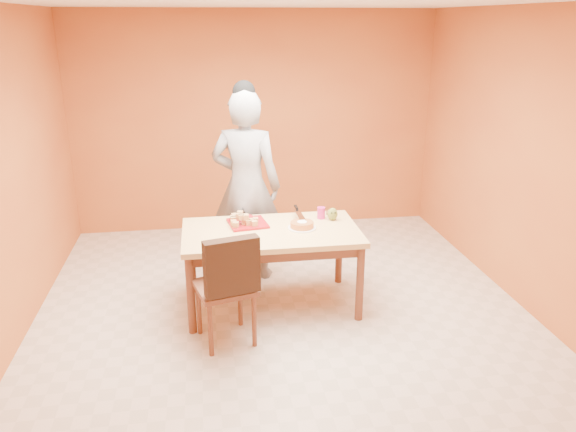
{
  "coord_description": "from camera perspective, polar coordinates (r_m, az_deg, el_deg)",
  "views": [
    {
      "loc": [
        -0.66,
        -4.46,
        2.56
      ],
      "look_at": [
        0.07,
        0.3,
        0.87
      ],
      "focal_mm": 35.0,
      "sensor_mm": 36.0,
      "label": 1
    }
  ],
  "objects": [
    {
      "name": "checker_tin",
      "position": [
        5.52,
        4.4,
        0.33
      ],
      "size": [
        0.13,
        0.13,
        0.03
      ],
      "primitive_type": "cylinder",
      "rotation": [
        0.0,
        0.0,
        0.4
      ],
      "color": "#331C0D",
      "rests_on": "dining_table"
    },
    {
      "name": "wall_right",
      "position": [
        5.46,
        23.8,
        4.82
      ],
      "size": [
        0.0,
        5.0,
        5.0
      ],
      "primitive_type": "plane",
      "rotation": [
        1.57,
        0.0,
        -1.57
      ],
      "color": "#C3682D",
      "rests_on": "floor"
    },
    {
      "name": "person",
      "position": [
        5.7,
        -4.26,
        3.04
      ],
      "size": [
        0.82,
        0.66,
        1.94
      ],
      "primitive_type": "imported",
      "rotation": [
        0.0,
        0.0,
        2.82
      ],
      "color": "gray",
      "rests_on": "floor"
    },
    {
      "name": "egg_ornament",
      "position": [
        5.34,
        4.54,
        0.19
      ],
      "size": [
        0.11,
        0.1,
        0.12
      ],
      "primitive_type": "ellipsoid",
      "rotation": [
        0.0,
        0.0,
        0.27
      ],
      "color": "olive",
      "rests_on": "dining_table"
    },
    {
      "name": "ceiling",
      "position": [
        4.51,
        -0.38,
        21.05
      ],
      "size": [
        5.0,
        5.0,
        0.0
      ],
      "primitive_type": "plane",
      "rotation": [
        3.14,
        0.0,
        0.0
      ],
      "color": "white",
      "rests_on": "wall_back"
    },
    {
      "name": "sponge_cake",
      "position": [
        5.12,
        1.43,
        -0.89
      ],
      "size": [
        0.28,
        0.28,
        0.05
      ],
      "primitive_type": "cylinder",
      "rotation": [
        0.0,
        0.0,
        0.38
      ],
      "color": "orange",
      "rests_on": "white_cake_plate"
    },
    {
      "name": "cake_server",
      "position": [
        5.28,
        1.2,
        0.11
      ],
      "size": [
        0.06,
        0.29,
        0.01
      ],
      "primitive_type": "cube",
      "rotation": [
        0.0,
        0.0,
        0.03
      ],
      "color": "silver",
      "rests_on": "sponge_cake"
    },
    {
      "name": "dining_chair",
      "position": [
        4.63,
        -6.44,
        -7.03
      ],
      "size": [
        0.56,
        0.63,
        1.0
      ],
      "rotation": [
        0.0,
        0.0,
        0.25
      ],
      "color": "brown",
      "rests_on": "floor"
    },
    {
      "name": "floor",
      "position": [
        5.19,
        -0.32,
        -10.3
      ],
      "size": [
        5.0,
        5.0,
        0.0
      ],
      "primitive_type": "plane",
      "color": "beige",
      "rests_on": "ground"
    },
    {
      "name": "pastry_platter",
      "position": [
        5.24,
        -4.12,
        -0.76
      ],
      "size": [
        0.39,
        0.39,
        0.02
      ],
      "primitive_type": "cube",
      "rotation": [
        0.0,
        0.0,
        0.15
      ],
      "color": "maroon",
      "rests_on": "dining_table"
    },
    {
      "name": "pastry_pile",
      "position": [
        5.22,
        -4.14,
        -0.14
      ],
      "size": [
        0.31,
        0.31,
        0.1
      ],
      "primitive_type": null,
      "color": "tan",
      "rests_on": "pastry_platter"
    },
    {
      "name": "white_cake_plate",
      "position": [
        5.13,
        1.43,
        -1.21
      ],
      "size": [
        0.32,
        0.32,
        0.01
      ],
      "primitive_type": "cylinder",
      "rotation": [
        0.0,
        0.0,
        -0.27
      ],
      "color": "white",
      "rests_on": "dining_table"
    },
    {
      "name": "wall_back",
      "position": [
        7.1,
        -3.33,
        9.43
      ],
      "size": [
        4.5,
        0.0,
        4.5
      ],
      "primitive_type": "plane",
      "rotation": [
        1.57,
        0.0,
        0.0
      ],
      "color": "#C3682D",
      "rests_on": "floor"
    },
    {
      "name": "dining_table",
      "position": [
        5.13,
        -1.71,
        -2.42
      ],
      "size": [
        1.6,
        0.9,
        0.76
      ],
      "color": "#DBBE72",
      "rests_on": "floor"
    },
    {
      "name": "red_dinner_plate",
      "position": [
        5.39,
        -4.64,
        -0.22
      ],
      "size": [
        0.28,
        0.28,
        0.01
      ],
      "primitive_type": "cylinder",
      "rotation": [
        0.0,
        0.0,
        -0.26
      ],
      "color": "maroon",
      "rests_on": "dining_table"
    },
    {
      "name": "magenta_glass",
      "position": [
        5.38,
        3.39,
        0.32
      ],
      "size": [
        0.1,
        0.1,
        0.11
      ],
      "primitive_type": "cylinder",
      "rotation": [
        0.0,
        0.0,
        -0.39
      ],
      "color": "#C01C71",
      "rests_on": "dining_table"
    }
  ]
}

